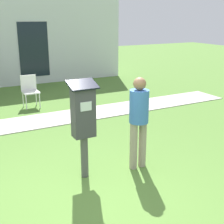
% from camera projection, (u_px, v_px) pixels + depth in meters
% --- Properties ---
extents(ground_plane, '(40.00, 40.00, 0.00)m').
position_uv_depth(ground_plane, '(87.00, 196.00, 4.54)').
color(ground_plane, '#517A33').
extents(sidewalk, '(12.00, 1.10, 0.02)m').
position_uv_depth(sidewalk, '(27.00, 123.00, 7.60)').
color(sidewalk, '#B7B2A8').
rests_on(sidewalk, ground).
extents(parking_meter, '(0.44, 0.31, 1.59)m').
position_uv_depth(parking_meter, '(83.00, 117.00, 4.82)').
color(parking_meter, '#4C4C4C').
rests_on(parking_meter, ground).
extents(person_standing, '(0.32, 0.32, 1.58)m').
position_uv_depth(person_standing, '(139.00, 116.00, 5.15)').
color(person_standing, gray).
rests_on(person_standing, ground).
extents(outdoor_chair_middle, '(0.44, 0.44, 0.90)m').
position_uv_depth(outdoor_chair_middle, '(30.00, 88.00, 8.87)').
color(outdoor_chair_middle, white).
rests_on(outdoor_chair_middle, ground).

